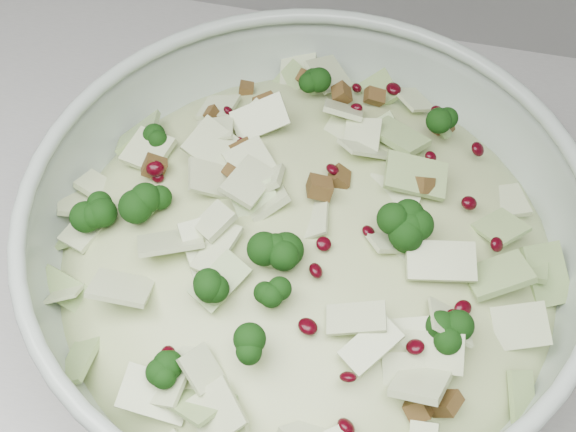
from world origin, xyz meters
name	(u,v)px	position (x,y,z in m)	size (l,w,h in m)	color
counter	(359,419)	(0.00, 1.70, 0.45)	(3.60, 0.60, 0.90)	#BABAB5
mixing_bowl	(307,265)	(-0.06, 1.60, 0.98)	(0.43, 0.43, 0.16)	#A7B8AA
salad	(308,246)	(-0.06, 1.60, 1.01)	(0.49, 0.49, 0.16)	#BAC889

